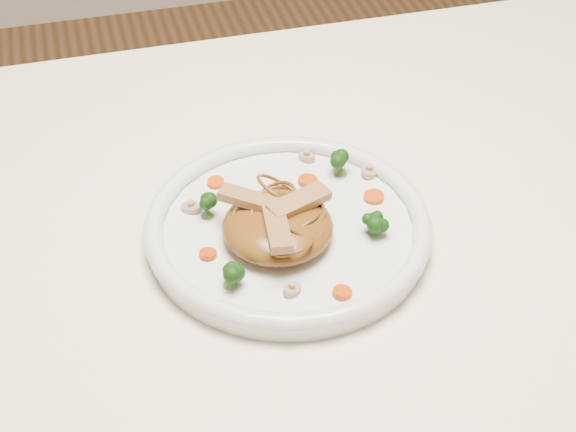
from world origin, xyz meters
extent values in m
cube|color=white|center=(0.00, 0.00, 0.73)|extent=(1.20, 0.80, 0.04)
cylinder|color=brown|center=(0.54, 0.34, 0.35)|extent=(0.06, 0.06, 0.71)
cylinder|color=white|center=(-0.03, -0.03, 0.76)|extent=(0.36, 0.36, 0.02)
ellipsoid|color=brown|center=(-0.05, -0.05, 0.78)|extent=(0.12, 0.12, 0.04)
cube|color=#AC8151|center=(-0.03, -0.04, 0.80)|extent=(0.07, 0.05, 0.01)
cube|color=#AC8151|center=(-0.07, -0.02, 0.80)|extent=(0.06, 0.05, 0.01)
cube|color=#AC8151|center=(-0.06, -0.07, 0.80)|extent=(0.03, 0.07, 0.01)
cylinder|color=#B52E06|center=(0.01, 0.03, 0.77)|extent=(0.02, 0.02, 0.00)
cylinder|color=#B52E06|center=(-0.12, -0.05, 0.77)|extent=(0.02, 0.02, 0.00)
cylinder|color=#B52E06|center=(0.07, -0.01, 0.77)|extent=(0.02, 0.02, 0.00)
cylinder|color=#B52E06|center=(-0.09, 0.06, 0.77)|extent=(0.02, 0.02, 0.00)
cylinder|color=#B52E06|center=(-0.01, -0.14, 0.77)|extent=(0.02, 0.02, 0.00)
cylinder|color=#C5AE93|center=(-0.06, -0.12, 0.77)|extent=(0.03, 0.03, 0.01)
cylinder|color=#C5AE93|center=(0.07, 0.03, 0.77)|extent=(0.03, 0.03, 0.01)
cylinder|color=#C5AE93|center=(-0.12, 0.02, 0.77)|extent=(0.03, 0.03, 0.01)
cylinder|color=#C5AE93|center=(0.02, 0.07, 0.77)|extent=(0.03, 0.03, 0.01)
camera|label=1|loc=(-0.21, -0.67, 1.34)|focal=53.58mm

